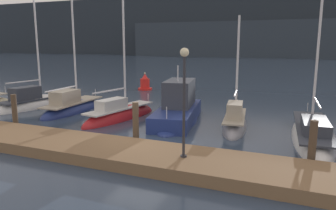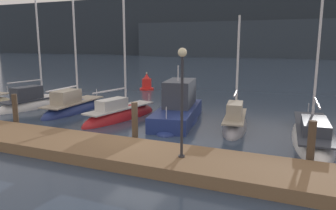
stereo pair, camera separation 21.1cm
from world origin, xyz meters
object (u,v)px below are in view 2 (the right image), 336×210
object	(u,v)px
channel_buoy	(147,83)
dock_lamppost	(182,85)
sailboat_berth_7	(312,138)
sailboat_berth_4	(120,117)
sailboat_berth_3	(73,109)
motorboat_berth_5	(178,113)
sailboat_berth_6	(235,125)
sailboat_berth_2	(36,105)

from	to	relation	value
channel_buoy	dock_lamppost	xyz separation A→B (m)	(10.47, -17.82, 2.49)
sailboat_berth_7	channel_buoy	bearing A→B (deg)	141.37
sailboat_berth_4	sailboat_berth_3	bearing A→B (deg)	170.76
sailboat_berth_3	motorboat_berth_5	xyz separation A→B (m)	(7.52, 0.20, 0.33)
sailboat_berth_6	channel_buoy	bearing A→B (deg)	134.42
sailboat_berth_3	sailboat_berth_4	size ratio (longest dim) A/B	1.10
sailboat_berth_2	motorboat_berth_5	world-z (taller)	sailboat_berth_2
sailboat_berth_6	channel_buoy	distance (m)	15.82
sailboat_berth_3	motorboat_berth_5	size ratio (longest dim) A/B	1.30
sailboat_berth_4	motorboat_berth_5	distance (m)	3.56
sailboat_berth_4	sailboat_berth_6	xyz separation A→B (m)	(6.88, 0.52, 0.03)
sailboat_berth_6	dock_lamppost	distance (m)	7.18
sailboat_berth_6	sailboat_berth_3	bearing A→B (deg)	179.27
sailboat_berth_4	sailboat_berth_7	bearing A→B (deg)	-0.57
sailboat_berth_3	sailboat_berth_7	size ratio (longest dim) A/B	0.87
sailboat_berth_3	sailboat_berth_4	distance (m)	4.14
sailboat_berth_3	sailboat_berth_7	bearing A→B (deg)	-2.98
sailboat_berth_4	sailboat_berth_7	xyz separation A→B (m)	(10.73, -0.11, -0.02)
motorboat_berth_5	dock_lamppost	xyz separation A→B (m)	(2.85, -6.86, 2.61)
sailboat_berth_4	channel_buoy	bearing A→B (deg)	109.52
sailboat_berth_3	dock_lamppost	xyz separation A→B (m)	(10.37, -6.66, 2.94)
sailboat_berth_4	sailboat_berth_6	bearing A→B (deg)	4.36
sailboat_berth_3	motorboat_berth_5	world-z (taller)	sailboat_berth_3
channel_buoy	sailboat_berth_7	bearing A→B (deg)	-38.63
sailboat_berth_7	motorboat_berth_5	bearing A→B (deg)	172.42
sailboat_berth_3	sailboat_berth_7	world-z (taller)	sailboat_berth_7
sailboat_berth_2	motorboat_berth_5	bearing A→B (deg)	0.38
motorboat_berth_5	sailboat_berth_6	world-z (taller)	sailboat_berth_6
sailboat_berth_2	sailboat_berth_7	size ratio (longest dim) A/B	0.96
sailboat_berth_3	motorboat_berth_5	distance (m)	7.53
dock_lamppost	channel_buoy	bearing A→B (deg)	120.44
sailboat_berth_7	dock_lamppost	bearing A→B (deg)	-127.05
sailboat_berth_6	sailboat_berth_7	xyz separation A→B (m)	(3.85, -0.63, -0.05)
sailboat_berth_3	sailboat_berth_2	bearing A→B (deg)	177.87
sailboat_berth_4	channel_buoy	xyz separation A→B (m)	(-4.19, 11.82, 0.48)
sailboat_berth_4	sailboat_berth_7	world-z (taller)	sailboat_berth_7
sailboat_berth_7	channel_buoy	size ratio (longest dim) A/B	6.22
sailboat_berth_3	dock_lamppost	distance (m)	12.67
sailboat_berth_2	sailboat_berth_7	xyz separation A→B (m)	(18.22, -0.90, -0.05)
sailboat_berth_2	motorboat_berth_5	xyz separation A→B (m)	(10.92, 0.07, 0.34)
sailboat_berth_2	sailboat_berth_6	bearing A→B (deg)	-1.06
sailboat_berth_3	channel_buoy	world-z (taller)	sailboat_berth_3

